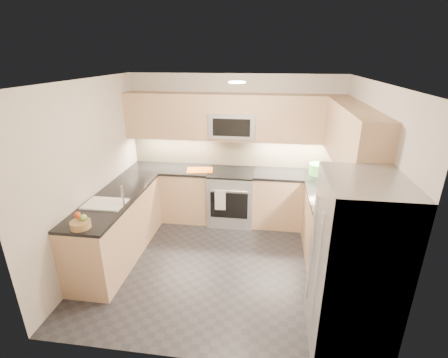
# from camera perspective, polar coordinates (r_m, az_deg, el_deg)

# --- Properties ---
(floor) EXTENTS (3.60, 3.20, 0.00)m
(floor) POSITION_cam_1_polar(r_m,az_deg,el_deg) (4.80, -0.59, -14.45)
(floor) COLOR #26252B
(floor) RESTS_ON ground
(ceiling) EXTENTS (3.60, 3.20, 0.02)m
(ceiling) POSITION_cam_1_polar(r_m,az_deg,el_deg) (3.91, -0.73, 16.84)
(ceiling) COLOR beige
(ceiling) RESTS_ON wall_back
(wall_back) EXTENTS (3.60, 0.02, 2.50)m
(wall_back) POSITION_cam_1_polar(r_m,az_deg,el_deg) (5.70, 1.73, 5.44)
(wall_back) COLOR beige
(wall_back) RESTS_ON floor
(wall_front) EXTENTS (3.60, 0.02, 2.50)m
(wall_front) POSITION_cam_1_polar(r_m,az_deg,el_deg) (2.80, -5.62, -12.48)
(wall_front) COLOR beige
(wall_front) RESTS_ON floor
(wall_left) EXTENTS (0.02, 3.20, 2.50)m
(wall_left) POSITION_cam_1_polar(r_m,az_deg,el_deg) (4.79, -22.47, 0.68)
(wall_left) COLOR beige
(wall_left) RESTS_ON floor
(wall_right) EXTENTS (0.02, 3.20, 2.50)m
(wall_right) POSITION_cam_1_polar(r_m,az_deg,el_deg) (4.33, 23.63, -1.60)
(wall_right) COLOR beige
(wall_right) RESTS_ON floor
(base_cab_back_left) EXTENTS (1.42, 0.60, 0.90)m
(base_cab_back_left) POSITION_cam_1_polar(r_m,az_deg,el_deg) (5.91, -9.26, -2.51)
(base_cab_back_left) COLOR tan
(base_cab_back_left) RESTS_ON floor
(base_cab_back_right) EXTENTS (1.42, 0.60, 0.90)m
(base_cab_back_right) POSITION_cam_1_polar(r_m,az_deg,el_deg) (5.69, 12.31, -3.70)
(base_cab_back_right) COLOR tan
(base_cab_back_right) RESTS_ON floor
(base_cab_right) EXTENTS (0.60, 1.70, 0.90)m
(base_cab_right) POSITION_cam_1_polar(r_m,az_deg,el_deg) (4.73, 18.22, -9.71)
(base_cab_right) COLOR tan
(base_cab_right) RESTS_ON floor
(base_cab_peninsula) EXTENTS (0.60, 2.00, 0.90)m
(base_cab_peninsula) POSITION_cam_1_polar(r_m,az_deg,el_deg) (4.97, -18.16, -8.14)
(base_cab_peninsula) COLOR tan
(base_cab_peninsula) RESTS_ON floor
(countertop_back_left) EXTENTS (1.42, 0.63, 0.04)m
(countertop_back_left) POSITION_cam_1_polar(r_m,az_deg,el_deg) (5.74, -9.53, 1.79)
(countertop_back_left) COLOR black
(countertop_back_left) RESTS_ON base_cab_back_left
(countertop_back_right) EXTENTS (1.42, 0.63, 0.04)m
(countertop_back_right) POSITION_cam_1_polar(r_m,az_deg,el_deg) (5.51, 12.68, 0.74)
(countertop_back_right) COLOR black
(countertop_back_right) RESTS_ON base_cab_back_right
(countertop_right) EXTENTS (0.63, 1.70, 0.04)m
(countertop_right) POSITION_cam_1_polar(r_m,az_deg,el_deg) (4.52, 18.89, -4.57)
(countertop_right) COLOR black
(countertop_right) RESTS_ON base_cab_right
(countertop_peninsula) EXTENTS (0.63, 2.00, 0.04)m
(countertop_peninsula) POSITION_cam_1_polar(r_m,az_deg,el_deg) (4.77, -18.79, -3.19)
(countertop_peninsula) COLOR black
(countertop_peninsula) RESTS_ON base_cab_peninsula
(upper_cab_back) EXTENTS (3.60, 0.35, 0.75)m
(upper_cab_back) POSITION_cam_1_polar(r_m,az_deg,el_deg) (5.40, 1.59, 10.82)
(upper_cab_back) COLOR tan
(upper_cab_back) RESTS_ON wall_back
(upper_cab_right) EXTENTS (0.35, 1.95, 0.75)m
(upper_cab_right) POSITION_cam_1_polar(r_m,az_deg,el_deg) (4.37, 21.62, 6.86)
(upper_cab_right) COLOR tan
(upper_cab_right) RESTS_ON wall_right
(backsplash_back) EXTENTS (3.60, 0.01, 0.51)m
(backsplash_back) POSITION_cam_1_polar(r_m,az_deg,el_deg) (5.71, 1.72, 4.89)
(backsplash_back) COLOR tan
(backsplash_back) RESTS_ON wall_back
(backsplash_right) EXTENTS (0.01, 2.30, 0.51)m
(backsplash_right) POSITION_cam_1_polar(r_m,az_deg,el_deg) (4.75, 22.15, -0.13)
(backsplash_right) COLOR tan
(backsplash_right) RESTS_ON wall_right
(gas_range) EXTENTS (0.76, 0.65, 0.91)m
(gas_range) POSITION_cam_1_polar(r_m,az_deg,el_deg) (5.67, 1.28, -3.21)
(gas_range) COLOR #ADB0B5
(gas_range) RESTS_ON floor
(range_cooktop) EXTENTS (0.76, 0.65, 0.03)m
(range_cooktop) POSITION_cam_1_polar(r_m,az_deg,el_deg) (5.50, 1.32, 1.17)
(range_cooktop) COLOR black
(range_cooktop) RESTS_ON gas_range
(oven_door_glass) EXTENTS (0.62, 0.02, 0.45)m
(oven_door_glass) POSITION_cam_1_polar(r_m,az_deg,el_deg) (5.38, 0.87, -4.69)
(oven_door_glass) COLOR black
(oven_door_glass) RESTS_ON gas_range
(oven_handle) EXTENTS (0.60, 0.02, 0.02)m
(oven_handle) POSITION_cam_1_polar(r_m,az_deg,el_deg) (5.25, 0.86, -2.13)
(oven_handle) COLOR #B2B5BA
(oven_handle) RESTS_ON gas_range
(microwave) EXTENTS (0.76, 0.40, 0.40)m
(microwave) POSITION_cam_1_polar(r_m,az_deg,el_deg) (5.40, 1.55, 9.47)
(microwave) COLOR #A7AAAF
(microwave) RESTS_ON upper_cab_back
(microwave_door) EXTENTS (0.60, 0.01, 0.28)m
(microwave_door) POSITION_cam_1_polar(r_m,az_deg,el_deg) (5.20, 1.29, 9.01)
(microwave_door) COLOR black
(microwave_door) RESTS_ON microwave
(refrigerator) EXTENTS (0.70, 0.90, 1.80)m
(refrigerator) POSITION_cam_1_polar(r_m,az_deg,el_deg) (3.42, 21.81, -14.26)
(refrigerator) COLOR #A3A6AB
(refrigerator) RESTS_ON floor
(fridge_handle_left) EXTENTS (0.02, 0.02, 1.20)m
(fridge_handle_left) POSITION_cam_1_polar(r_m,az_deg,el_deg) (3.17, 15.95, -15.39)
(fridge_handle_left) COLOR #B2B5BA
(fridge_handle_left) RESTS_ON refrigerator
(fridge_handle_right) EXTENTS (0.02, 0.02, 1.20)m
(fridge_handle_right) POSITION_cam_1_polar(r_m,az_deg,el_deg) (3.46, 15.20, -11.87)
(fridge_handle_right) COLOR #B2B5BA
(fridge_handle_right) RESTS_ON refrigerator
(sink_basin) EXTENTS (0.52, 0.38, 0.16)m
(sink_basin) POSITION_cam_1_polar(r_m,az_deg,el_deg) (4.58, -20.08, -4.91)
(sink_basin) COLOR white
(sink_basin) RESTS_ON base_cab_peninsula
(faucet) EXTENTS (0.03, 0.03, 0.28)m
(faucet) POSITION_cam_1_polar(r_m,az_deg,el_deg) (4.39, -17.39, -2.85)
(faucet) COLOR silver
(faucet) RESTS_ON countertop_peninsula
(utensil_bowl) EXTENTS (0.39, 0.39, 0.18)m
(utensil_bowl) POSITION_cam_1_polar(r_m,az_deg,el_deg) (5.53, 16.33, 1.67)
(utensil_bowl) COLOR #55C353
(utensil_bowl) RESTS_ON countertop_back_right
(cutting_board) EXTENTS (0.48, 0.37, 0.01)m
(cutting_board) POSITION_cam_1_polar(r_m,az_deg,el_deg) (5.52, -4.27, 1.55)
(cutting_board) COLOR #C76212
(cutting_board) RESTS_ON countertop_back_left
(fruit_basket) EXTENTS (0.27, 0.27, 0.08)m
(fruit_basket) POSITION_cam_1_polar(r_m,az_deg,el_deg) (4.06, -23.90, -7.33)
(fruit_basket) COLOR #9A7448
(fruit_basket) RESTS_ON countertop_peninsula
(fruit_apple) EXTENTS (0.08, 0.08, 0.08)m
(fruit_apple) POSITION_cam_1_polar(r_m,az_deg,el_deg) (4.13, -24.39, -5.78)
(fruit_apple) COLOR #B83F15
(fruit_apple) RESTS_ON fruit_basket
(fruit_pear) EXTENTS (0.07, 0.07, 0.07)m
(fruit_pear) POSITION_cam_1_polar(r_m,az_deg,el_deg) (4.04, -23.44, -6.21)
(fruit_pear) COLOR #77BD51
(fruit_pear) RESTS_ON fruit_basket
(dish_towel_check) EXTENTS (0.18, 0.02, 0.33)m
(dish_towel_check) POSITION_cam_1_polar(r_m,az_deg,el_deg) (5.31, -0.68, -3.82)
(dish_towel_check) COLOR silver
(dish_towel_check) RESTS_ON oven_handle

